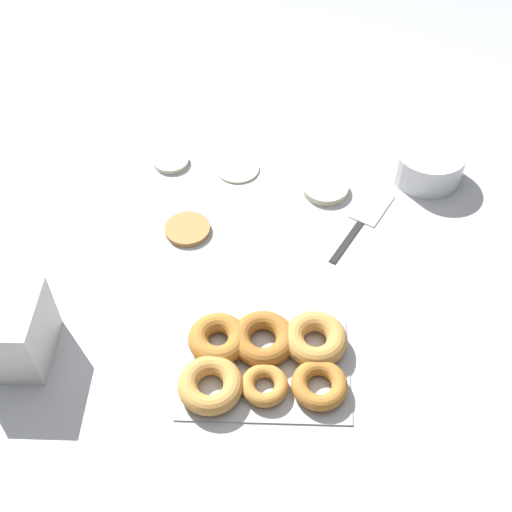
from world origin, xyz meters
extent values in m
plane|color=#B2B5BA|center=(0.00, 0.00, 0.00)|extent=(3.00, 3.00, 0.00)
cylinder|color=beige|center=(-0.18, 0.21, 0.01)|extent=(0.08, 0.08, 0.01)
cylinder|color=beige|center=(0.17, 0.13, 0.01)|extent=(0.10, 0.10, 0.02)
cylinder|color=#B27F42|center=(-0.12, 0.00, 0.01)|extent=(0.09, 0.09, 0.01)
cylinder|color=beige|center=(-0.03, 0.20, 0.00)|extent=(0.10, 0.10, 0.01)
cube|color=#ADAFB5|center=(0.04, -0.32, 0.00)|extent=(0.29, 0.21, 0.01)
torus|color=#D19347|center=(-0.05, -0.37, 0.02)|extent=(0.11, 0.11, 0.03)
torus|color=#C68438|center=(0.04, -0.37, 0.02)|extent=(0.08, 0.08, 0.02)
torus|color=#B7752D|center=(0.14, -0.37, 0.02)|extent=(0.10, 0.10, 0.03)
torus|color=#B7752D|center=(-0.04, -0.28, 0.02)|extent=(0.11, 0.11, 0.04)
torus|color=#AD6B28|center=(0.04, -0.28, 0.02)|extent=(0.11, 0.11, 0.03)
torus|color=#D19347|center=(0.13, -0.28, 0.02)|extent=(0.11, 0.11, 0.04)
cylinder|color=white|center=(0.39, 0.19, 0.04)|extent=(0.16, 0.16, 0.07)
cube|color=white|center=(-0.39, -0.30, 0.01)|extent=(0.11, 0.13, 0.02)
cube|color=white|center=(-0.39, -0.30, 0.03)|extent=(0.11, 0.13, 0.02)
cube|color=white|center=(-0.39, -0.30, 0.06)|extent=(0.11, 0.13, 0.02)
cube|color=white|center=(-0.39, -0.30, 0.08)|extent=(0.11, 0.13, 0.02)
cube|color=white|center=(-0.39, -0.30, 0.10)|extent=(0.11, 0.13, 0.02)
cube|color=white|center=(-0.39, -0.30, 0.12)|extent=(0.11, 0.13, 0.02)
cube|color=black|center=(0.21, -0.02, 0.00)|extent=(0.08, 0.12, 0.01)
cube|color=#BCBCC1|center=(0.27, 0.08, 0.00)|extent=(0.11, 0.12, 0.01)
camera|label=1|loc=(0.05, -0.91, 0.97)|focal=45.00mm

